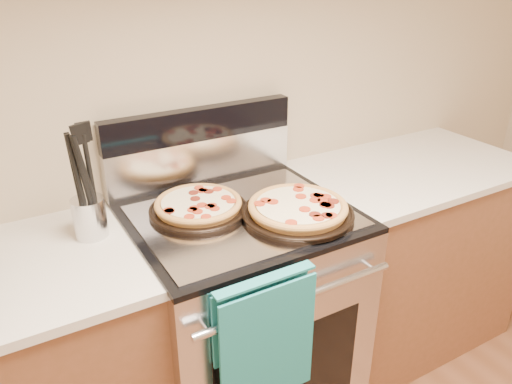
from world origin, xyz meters
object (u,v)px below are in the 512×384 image
range_body (241,320)px  utensil_crock (90,217)px  pepperoni_pizza_back (198,206)px  pepperoni_pizza_front (298,209)px

range_body → utensil_crock: (-0.48, 0.12, 0.53)m
pepperoni_pizza_back → utensil_crock: (-0.36, 0.05, 0.03)m
pepperoni_pizza_front → pepperoni_pizza_back: bearing=144.5°
range_body → pepperoni_pizza_front: 0.54m
range_body → pepperoni_pizza_back: size_ratio=2.66×
range_body → pepperoni_pizza_back: pepperoni_pizza_back is taller
range_body → pepperoni_pizza_front: pepperoni_pizza_front is taller
utensil_crock → pepperoni_pizza_back: bearing=-7.8°
range_body → pepperoni_pizza_front: (0.16, -0.13, 0.50)m
range_body → pepperoni_pizza_back: 0.52m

